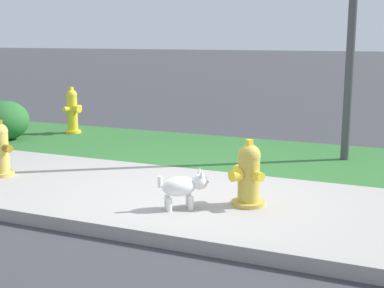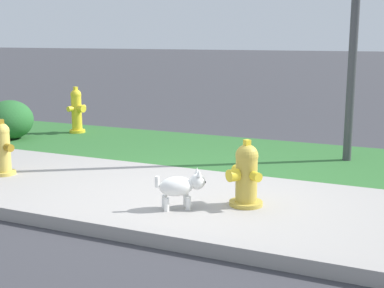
# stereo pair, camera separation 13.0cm
# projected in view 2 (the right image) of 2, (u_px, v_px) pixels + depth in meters

# --- Properties ---
(ground_plane) EXTENTS (120.00, 120.00, 0.00)m
(ground_plane) POSITION_uv_depth(u_px,v_px,m) (183.00, 198.00, 5.49)
(ground_plane) COLOR #38383D
(sidewalk_pavement) EXTENTS (18.00, 2.28, 0.01)m
(sidewalk_pavement) POSITION_uv_depth(u_px,v_px,m) (183.00, 197.00, 5.49)
(sidewalk_pavement) COLOR #9E9993
(sidewalk_pavement) RESTS_ON ground
(grass_verge) EXTENTS (18.00, 2.28, 0.01)m
(grass_verge) POSITION_uv_depth(u_px,v_px,m) (252.00, 154.00, 7.52)
(grass_verge) COLOR #2D662D
(grass_verge) RESTS_ON ground
(street_curb) EXTENTS (18.00, 0.16, 0.12)m
(street_curb) POSITION_uv_depth(u_px,v_px,m) (120.00, 231.00, 4.39)
(street_curb) COLOR #9E9993
(street_curb) RESTS_ON ground
(fire_hydrant_near_corner) EXTENTS (0.37, 0.37, 0.66)m
(fire_hydrant_near_corner) POSITION_uv_depth(u_px,v_px,m) (246.00, 175.00, 5.16)
(fire_hydrant_near_corner) COLOR gold
(fire_hydrant_near_corner) RESTS_ON ground
(fire_hydrant_far_end) EXTENTS (0.33, 0.36, 0.79)m
(fire_hydrant_far_end) POSITION_uv_depth(u_px,v_px,m) (77.00, 111.00, 9.14)
(fire_hydrant_far_end) COLOR yellow
(fire_hydrant_far_end) RESTS_ON ground
(fire_hydrant_by_grass_verge) EXTENTS (0.37, 0.33, 0.68)m
(fire_hydrant_by_grass_verge) POSITION_uv_depth(u_px,v_px,m) (2.00, 149.00, 6.32)
(fire_hydrant_by_grass_verge) COLOR gold
(fire_hydrant_by_grass_verge) RESTS_ON ground
(small_white_dog) EXTENTS (0.43, 0.37, 0.40)m
(small_white_dog) POSITION_uv_depth(u_px,v_px,m) (181.00, 187.00, 5.07)
(small_white_dog) COLOR white
(small_white_dog) RESTS_ON ground
(shrub_bush_mid_verge) EXTENTS (0.74, 0.74, 0.63)m
(shrub_bush_mid_verge) POSITION_uv_depth(u_px,v_px,m) (10.00, 120.00, 8.60)
(shrub_bush_mid_verge) COLOR #28662D
(shrub_bush_mid_verge) RESTS_ON ground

